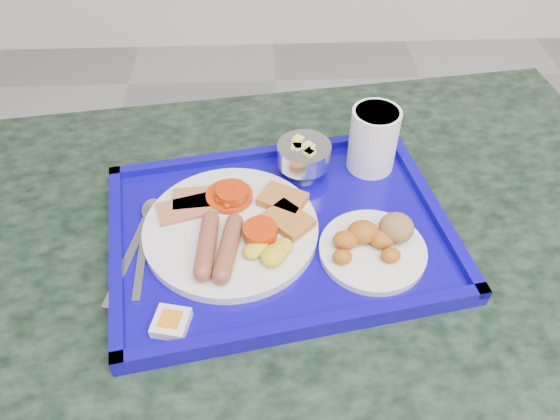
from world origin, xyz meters
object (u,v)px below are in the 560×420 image
juice_cup (373,138)px  bread_plate (375,243)px  main_plate (235,228)px  table (282,326)px  tray (280,232)px  fruit_bowl (304,155)px

juice_cup → bread_plate: bearing=-97.0°
juice_cup → main_plate: bearing=-146.8°
main_plate → bread_plate: bearing=-11.4°
main_plate → bread_plate: size_ratio=1.68×
table → tray: tray is taller
fruit_bowl → main_plate: bearing=-130.2°
bread_plate → juice_cup: bearing=83.0°
bread_plate → juice_cup: (0.02, 0.18, 0.04)m
main_plate → juice_cup: size_ratio=2.38×
tray → main_plate: (-0.06, -0.01, 0.02)m
fruit_bowl → juice_cup: (0.11, 0.02, 0.02)m
table → bread_plate: bearing=-6.5°
table → main_plate: size_ratio=5.17×
tray → juice_cup: juice_cup is taller
tray → main_plate: size_ratio=2.13×
table → bread_plate: size_ratio=8.71×
tray → fruit_bowl: fruit_bowl is taller
tray → bread_plate: (0.13, -0.05, 0.02)m
main_plate → juice_cup: 0.26m
tray → bread_plate: 0.14m
table → tray: size_ratio=2.43×
fruit_bowl → table: bearing=-105.1°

